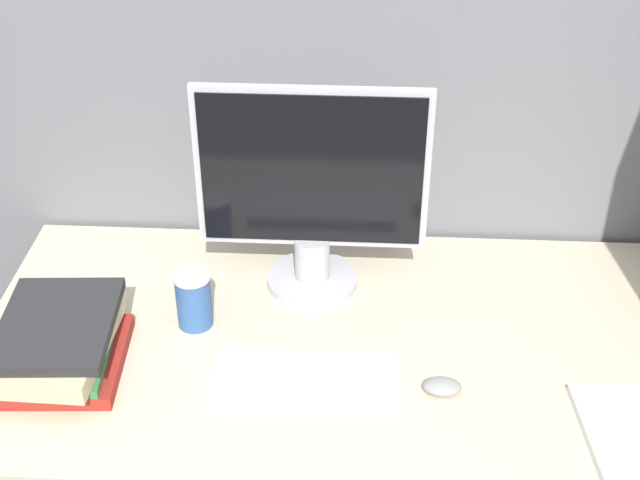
# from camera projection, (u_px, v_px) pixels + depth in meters

# --- Properties ---
(cubicle_panel_rear) EXTENTS (1.88, 0.04, 1.72)m
(cubicle_panel_rear) POSITION_uv_depth(u_px,v_px,m) (340.00, 187.00, 2.17)
(cubicle_panel_rear) COLOR slate
(cubicle_panel_rear) RESTS_ON ground_plane
(desk) EXTENTS (1.48, 0.80, 0.75)m
(desk) POSITION_uv_depth(u_px,v_px,m) (330.00, 462.00, 2.07)
(desk) COLOR beige
(desk) RESTS_ON ground_plane
(monitor) EXTENTS (0.50, 0.21, 0.48)m
(monitor) POSITION_uv_depth(u_px,v_px,m) (312.00, 197.00, 1.90)
(monitor) COLOR #B7B7BC
(monitor) RESTS_ON desk
(keyboard) EXTENTS (0.37, 0.14, 0.02)m
(keyboard) POSITION_uv_depth(u_px,v_px,m) (305.00, 377.00, 1.75)
(keyboard) COLOR silver
(keyboard) RESTS_ON desk
(mouse) EXTENTS (0.08, 0.05, 0.03)m
(mouse) POSITION_uv_depth(u_px,v_px,m) (442.00, 387.00, 1.72)
(mouse) COLOR gray
(mouse) RESTS_ON desk
(coffee_cup) EXTENTS (0.08, 0.08, 0.13)m
(coffee_cup) POSITION_uv_depth(u_px,v_px,m) (194.00, 299.00, 1.87)
(coffee_cup) COLOR #335999
(coffee_cup) RESTS_ON desk
(book_stack) EXTENTS (0.25, 0.31, 0.11)m
(book_stack) POSITION_uv_depth(u_px,v_px,m) (61.00, 345.00, 1.76)
(book_stack) COLOR maroon
(book_stack) RESTS_ON desk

